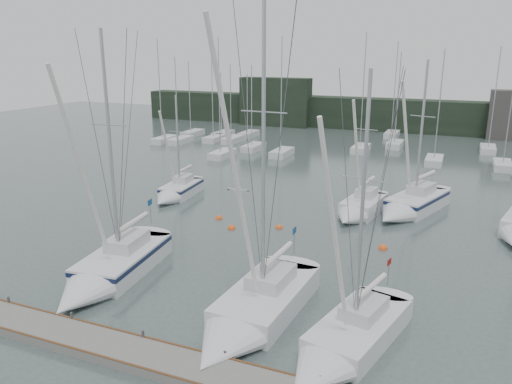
% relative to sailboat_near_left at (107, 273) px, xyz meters
% --- Properties ---
extents(ground, '(160.00, 160.00, 0.00)m').
position_rel_sailboat_near_left_xyz_m(ground, '(7.39, -0.21, -0.62)').
color(ground, '#445350').
rests_on(ground, ground).
extents(dock, '(24.00, 2.00, 0.40)m').
position_rel_sailboat_near_left_xyz_m(dock, '(7.39, -5.21, -0.42)').
color(dock, slate).
rests_on(dock, ground).
extents(far_treeline, '(90.00, 4.00, 5.00)m').
position_rel_sailboat_near_left_xyz_m(far_treeline, '(7.39, 61.79, 1.88)').
color(far_treeline, black).
rests_on(far_treeline, ground).
extents(far_building_left, '(12.00, 3.00, 8.00)m').
position_rel_sailboat_near_left_xyz_m(far_building_left, '(-12.61, 59.79, 3.38)').
color(far_building_left, black).
rests_on(far_building_left, ground).
extents(mast_forest, '(60.21, 27.27, 14.64)m').
position_rel_sailboat_near_left_xyz_m(mast_forest, '(6.71, 42.48, -0.13)').
color(mast_forest, silver).
rests_on(mast_forest, ground).
extents(sailboat_near_left, '(4.13, 10.12, 14.62)m').
position_rel_sailboat_near_left_xyz_m(sailboat_near_left, '(0.00, 0.00, 0.00)').
color(sailboat_near_left, silver).
rests_on(sailboat_near_left, ground).
extents(sailboat_near_center, '(3.69, 10.17, 16.83)m').
position_rel_sailboat_near_left_xyz_m(sailboat_near_center, '(9.11, -1.32, -0.05)').
color(sailboat_near_center, silver).
rests_on(sailboat_near_center, ground).
extents(sailboat_near_right, '(4.57, 8.88, 12.78)m').
position_rel_sailboat_near_left_xyz_m(sailboat_near_right, '(13.61, -1.94, -0.12)').
color(sailboat_near_right, silver).
rests_on(sailboat_near_right, ground).
extents(sailboat_mid_a, '(2.82, 6.87, 9.58)m').
position_rel_sailboat_near_left_xyz_m(sailboat_mid_a, '(-5.22, 15.66, -0.08)').
color(sailboat_mid_a, silver).
rests_on(sailboat_mid_a, ground).
extents(sailboat_mid_c, '(3.42, 7.02, 11.14)m').
position_rel_sailboat_near_left_xyz_m(sailboat_mid_c, '(10.50, 16.76, -0.04)').
color(sailboat_mid_c, silver).
rests_on(sailboat_mid_c, ground).
extents(sailboat_mid_d, '(5.57, 9.37, 12.74)m').
position_rel_sailboat_near_left_xyz_m(sailboat_mid_d, '(14.02, 19.03, 0.03)').
color(sailboat_mid_d, silver).
rests_on(sailboat_mid_d, ground).
extents(buoy_a, '(0.58, 0.58, 0.58)m').
position_rel_sailboat_near_left_xyz_m(buoy_a, '(2.58, 10.63, -0.62)').
color(buoy_a, '#F35215').
rests_on(buoy_a, ground).
extents(buoy_b, '(0.60, 0.60, 0.60)m').
position_rel_sailboat_near_left_xyz_m(buoy_b, '(13.34, 11.03, -0.62)').
color(buoy_b, '#F35215').
rests_on(buoy_b, ground).
extents(buoy_c, '(0.54, 0.54, 0.54)m').
position_rel_sailboat_near_left_xyz_m(buoy_c, '(0.74, 12.25, -0.62)').
color(buoy_c, '#F35215').
rests_on(buoy_c, ground).
extents(seagull, '(1.03, 0.47, 0.20)m').
position_rel_sailboat_near_left_xyz_m(seagull, '(7.74, 0.75, 5.44)').
color(seagull, white).
rests_on(seagull, ground).
extents(buoy_d, '(0.54, 0.54, 0.54)m').
position_rel_sailboat_near_left_xyz_m(buoy_d, '(5.73, 12.07, -0.62)').
color(buoy_d, '#F35215').
rests_on(buoy_d, ground).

